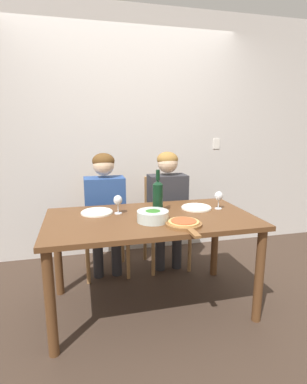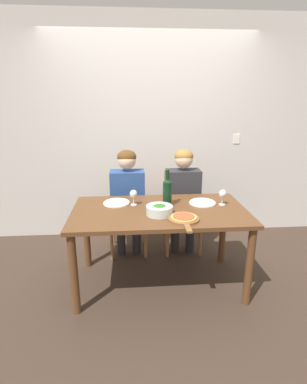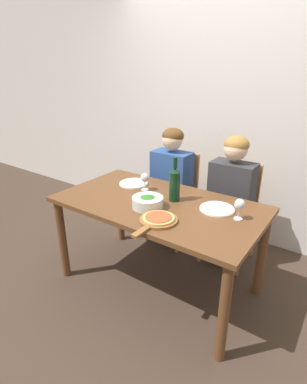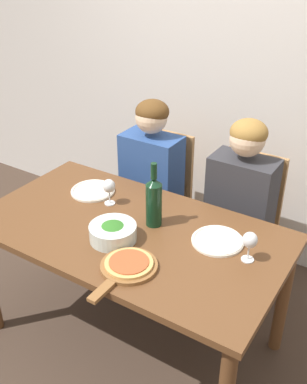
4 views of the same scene
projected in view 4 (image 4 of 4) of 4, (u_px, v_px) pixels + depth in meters
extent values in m
plane|color=#3D2D23|center=(133.00, 335.00, 2.67)|extent=(40.00, 40.00, 0.00)
cube|color=silver|center=(235.00, 64.00, 2.90)|extent=(10.00, 0.05, 2.70)
cube|color=brown|center=(130.00, 231.00, 2.30)|extent=(1.59, 0.88, 0.04)
cylinder|color=brown|center=(75.00, 219.00, 3.11)|extent=(0.07, 0.07, 0.73)
cylinder|color=brown|center=(283.00, 298.00, 2.42)|extent=(0.07, 0.07, 0.73)
cube|color=#9E7042|center=(153.00, 210.00, 3.11)|extent=(0.42, 0.42, 0.04)
cube|color=#9E7042|center=(168.00, 165.00, 3.12)|extent=(0.38, 0.03, 0.49)
cylinder|color=#9E7042|center=(116.00, 241.00, 3.17)|extent=(0.04, 0.04, 0.40)
cylinder|color=#9E7042|center=(162.00, 259.00, 2.99)|extent=(0.04, 0.04, 0.40)
cylinder|color=#9E7042|center=(146.00, 216.00, 3.44)|extent=(0.04, 0.04, 0.40)
cylinder|color=#9E7042|center=(189.00, 231.00, 3.27)|extent=(0.04, 0.04, 0.40)
cube|color=#9E7042|center=(238.00, 238.00, 2.81)|extent=(0.42, 0.42, 0.04)
cube|color=#9E7042|center=(254.00, 188.00, 2.83)|extent=(0.38, 0.03, 0.49)
cylinder|color=#9E7042|center=(195.00, 272.00, 2.87)|extent=(0.04, 0.04, 0.40)
cylinder|color=#9E7042|center=(251.00, 294.00, 2.69)|extent=(0.04, 0.04, 0.40)
cylinder|color=#9E7042|center=(220.00, 242.00, 3.15)|extent=(0.04, 0.04, 0.40)
cylinder|color=#9E7042|center=(273.00, 260.00, 2.97)|extent=(0.04, 0.04, 0.40)
cylinder|color=#28282D|center=(136.00, 235.00, 3.19)|extent=(0.10, 0.10, 0.44)
cylinder|color=#28282D|center=(158.00, 243.00, 3.11)|extent=(0.10, 0.10, 0.44)
cube|color=navy|center=(152.00, 174.00, 2.95)|extent=(0.38, 0.22, 0.54)
cylinder|color=navy|center=(106.00, 201.00, 2.94)|extent=(0.07, 0.31, 0.14)
cylinder|color=navy|center=(157.00, 219.00, 2.75)|extent=(0.07, 0.31, 0.14)
sphere|color=beige|center=(151.00, 118.00, 2.76)|extent=(0.20, 0.20, 0.20)
ellipsoid|color=#563819|center=(152.00, 112.00, 2.75)|extent=(0.21, 0.21, 0.15)
cylinder|color=#28282D|center=(217.00, 265.00, 2.90)|extent=(0.10, 0.10, 0.44)
cylinder|color=#28282D|center=(243.00, 275.00, 2.81)|extent=(0.10, 0.10, 0.44)
cube|color=#2D2D33|center=(241.00, 200.00, 2.66)|extent=(0.38, 0.22, 0.54)
cylinder|color=#2D2D33|center=(190.00, 230.00, 2.64)|extent=(0.07, 0.31, 0.14)
cylinder|color=#2D2D33|center=(255.00, 252.00, 2.46)|extent=(0.07, 0.31, 0.14)
sphere|color=beige|center=(248.00, 139.00, 2.46)|extent=(0.20, 0.20, 0.20)
ellipsoid|color=olive|center=(249.00, 132.00, 2.45)|extent=(0.21, 0.21, 0.15)
cylinder|color=black|center=(154.00, 205.00, 2.27)|extent=(0.08, 0.08, 0.23)
cone|color=black|center=(154.00, 182.00, 2.21)|extent=(0.08, 0.08, 0.03)
cylinder|color=black|center=(154.00, 171.00, 2.18)|extent=(0.03, 0.03, 0.08)
cylinder|color=silver|center=(113.00, 232.00, 2.19)|extent=(0.23, 0.23, 0.08)
ellipsoid|color=#2D6B23|center=(113.00, 232.00, 2.19)|extent=(0.19, 0.19, 0.09)
cylinder|color=silver|center=(93.00, 191.00, 2.62)|extent=(0.26, 0.26, 0.01)
torus|color=silver|center=(93.00, 190.00, 2.62)|extent=(0.25, 0.25, 0.02)
cylinder|color=silver|center=(218.00, 241.00, 2.19)|extent=(0.26, 0.26, 0.01)
torus|color=silver|center=(218.00, 240.00, 2.18)|extent=(0.25, 0.25, 0.02)
cylinder|color=brown|center=(129.00, 266.00, 2.02)|extent=(0.26, 0.26, 0.02)
cube|color=brown|center=(101.00, 292.00, 1.87)|extent=(0.04, 0.14, 0.02)
cylinder|color=tan|center=(129.00, 263.00, 2.01)|extent=(0.22, 0.22, 0.01)
cylinder|color=#AD4C28|center=(129.00, 262.00, 2.01)|extent=(0.18, 0.18, 0.01)
cylinder|color=silver|center=(110.00, 203.00, 2.50)|extent=(0.06, 0.06, 0.01)
cylinder|color=silver|center=(109.00, 197.00, 2.48)|extent=(0.01, 0.01, 0.07)
ellipsoid|color=silver|center=(109.00, 186.00, 2.45)|extent=(0.07, 0.07, 0.08)
ellipsoid|color=maroon|center=(109.00, 188.00, 2.46)|extent=(0.06, 0.06, 0.03)
cylinder|color=silver|center=(247.00, 259.00, 2.07)|extent=(0.06, 0.06, 0.01)
cylinder|color=silver|center=(248.00, 252.00, 2.05)|extent=(0.01, 0.01, 0.07)
ellipsoid|color=silver|center=(250.00, 240.00, 2.01)|extent=(0.07, 0.07, 0.08)
ellipsoid|color=maroon|center=(250.00, 242.00, 2.02)|extent=(0.06, 0.06, 0.03)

